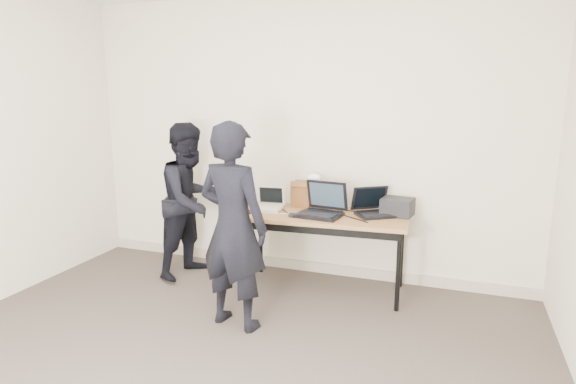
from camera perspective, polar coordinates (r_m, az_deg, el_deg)
The scene contains 13 objects.
room at distance 2.68m, azimuth -13.56°, elevation 1.82°, with size 4.60×4.60×2.80m.
desk at distance 4.33m, azimuth 4.16°, elevation -3.42°, with size 1.54×0.74×0.72m.
laptop_beige at distance 4.47m, azimuth -2.32°, elevation -1.58°, with size 0.28×0.27×0.21m.
laptop_center at distance 4.29m, azimuth 4.06°, elevation -1.86°, with size 0.42×0.41×0.29m.
laptop_right at distance 4.36m, azimuth 10.13°, elevation -1.94°, with size 0.45×0.45×0.24m.
leather_satchel at distance 4.55m, azimuth 2.76°, elevation -0.25°, with size 0.37×0.19×0.25m.
tissue at distance 4.52m, azimuth 3.16°, elevation 1.68°, with size 0.13×0.10×0.08m, color white.
equipment_box at distance 4.37m, azimuth 12.85°, elevation -1.72°, with size 0.27×0.23×0.15m, color black.
power_brick at distance 4.22m, azimuth 0.67°, elevation -2.76°, with size 0.08×0.05×0.03m, color black.
cables at distance 4.33m, azimuth 3.62°, elevation -2.56°, with size 0.97×0.41×0.01m.
person_typist at distance 3.67m, azimuth -6.54°, elevation -4.10°, with size 0.58×0.38×1.60m, color black.
person_observer at distance 4.79m, azimuth -11.43°, elevation -0.97°, with size 0.73×0.57×1.51m, color black.
baseboard at distance 5.00m, azimuth 1.34°, elevation -8.64°, with size 4.50×0.03×0.10m, color #B6A996.
Camera 1 is at (1.45, -2.21, 1.81)m, focal length 30.00 mm.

